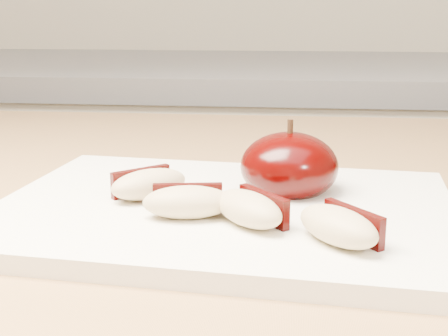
# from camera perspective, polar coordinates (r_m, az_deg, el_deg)

# --- Properties ---
(back_cabinet) EXTENTS (2.40, 0.62, 0.94)m
(back_cabinet) POSITION_cam_1_polar(r_m,az_deg,el_deg) (1.35, 6.82, -10.72)
(back_cabinet) COLOR silver
(back_cabinet) RESTS_ON ground
(cutting_board) EXTENTS (0.33, 0.26, 0.01)m
(cutting_board) POSITION_cam_1_polar(r_m,az_deg,el_deg) (0.43, 0.00, -4.01)
(cutting_board) COLOR white
(cutting_board) RESTS_ON island_counter
(apple_half) EXTENTS (0.09, 0.09, 0.06)m
(apple_half) POSITION_cam_1_polar(r_m,az_deg,el_deg) (0.46, 5.98, 0.14)
(apple_half) COLOR black
(apple_half) RESTS_ON cutting_board
(apple_wedge_a) EXTENTS (0.06, 0.06, 0.02)m
(apple_wedge_a) POSITION_cam_1_polar(r_m,az_deg,el_deg) (0.44, -6.96, -1.44)
(apple_wedge_a) COLOR tan
(apple_wedge_a) RESTS_ON cutting_board
(apple_wedge_b) EXTENTS (0.06, 0.04, 0.02)m
(apple_wedge_b) POSITION_cam_1_polar(r_m,az_deg,el_deg) (0.40, -3.35, -3.08)
(apple_wedge_b) COLOR tan
(apple_wedge_b) RESTS_ON cutting_board
(apple_wedge_c) EXTENTS (0.06, 0.06, 0.02)m
(apple_wedge_c) POSITION_cam_1_polar(r_m,az_deg,el_deg) (0.39, 2.39, -3.70)
(apple_wedge_c) COLOR tan
(apple_wedge_c) RESTS_ON cutting_board
(apple_wedge_d) EXTENTS (0.06, 0.06, 0.02)m
(apple_wedge_d) POSITION_cam_1_polar(r_m,az_deg,el_deg) (0.36, 10.53, -5.21)
(apple_wedge_d) COLOR tan
(apple_wedge_d) RESTS_ON cutting_board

